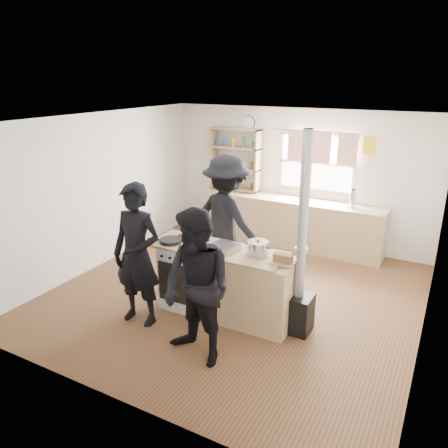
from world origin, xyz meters
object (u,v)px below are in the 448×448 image
(thermos, at_px, (352,199))
(flue_heater, at_px, (299,283))
(bread_board, at_px, (283,259))
(cooking_island, at_px, (226,283))
(skillet_greens, at_px, (171,241))
(person_near_left, at_px, (137,255))
(stockpot_counter, at_px, (258,248))
(roast_tray, at_px, (224,247))
(stockpot_stove, at_px, (199,233))
(person_near_right, at_px, (197,288))
(person_far, at_px, (227,220))

(thermos, distance_m, flue_heater, 2.72)
(thermos, xyz_separation_m, bread_board, (-0.17, -2.82, -0.07))
(cooking_island, distance_m, skillet_greens, 0.93)
(flue_heater, distance_m, person_near_left, 2.03)
(stockpot_counter, distance_m, person_near_left, 1.51)
(roast_tray, bearing_deg, stockpot_counter, 7.49)
(cooking_island, distance_m, bread_board, 0.94)
(stockpot_stove, xyz_separation_m, person_near_left, (-0.39, -0.85, -0.09))
(bread_board, bearing_deg, flue_heater, 37.48)
(bread_board, height_order, flue_heater, flue_heater)
(bread_board, xyz_separation_m, person_near_right, (-0.61, -0.95, -0.10))
(skillet_greens, relative_size, person_near_right, 0.21)
(person_near_right, bearing_deg, cooking_island, 115.37)
(cooking_island, bearing_deg, stockpot_counter, 6.68)
(skillet_greens, relative_size, roast_tray, 1.00)
(thermos, xyz_separation_m, stockpot_counter, (-0.54, -2.72, -0.04))
(flue_heater, height_order, person_near_right, flue_heater)
(bread_board, distance_m, person_far, 1.63)
(stockpot_counter, xyz_separation_m, flue_heater, (0.54, 0.03, -0.37))
(stockpot_counter, bearing_deg, person_near_left, -152.08)
(stockpot_stove, distance_m, person_near_right, 1.39)
(stockpot_stove, distance_m, bread_board, 1.33)
(skillet_greens, height_order, stockpot_counter, stockpot_counter)
(skillet_greens, bearing_deg, person_far, 75.40)
(skillet_greens, bearing_deg, bread_board, 2.75)
(person_near_left, bearing_deg, person_near_right, -20.61)
(bread_board, height_order, person_near_right, person_near_right)
(flue_heater, bearing_deg, person_far, 149.09)
(roast_tray, bearing_deg, bread_board, -2.86)
(stockpot_counter, relative_size, person_far, 0.13)
(roast_tray, bearing_deg, thermos, 70.61)
(roast_tray, relative_size, person_near_right, 0.21)
(skillet_greens, height_order, bread_board, bread_board)
(cooking_island, height_order, bread_board, bread_board)
(thermos, height_order, flue_heater, flue_heater)
(thermos, relative_size, bread_board, 1.08)
(stockpot_stove, distance_m, stockpot_counter, 0.95)
(thermos, distance_m, skillet_greens, 3.37)
(bread_board, distance_m, person_near_right, 1.13)
(bread_board, bearing_deg, person_near_left, -160.39)
(thermos, relative_size, stockpot_stove, 1.39)
(stockpot_stove, bearing_deg, person_far, 87.68)
(cooking_island, relative_size, flue_heater, 0.79)
(stockpot_counter, bearing_deg, bread_board, -14.89)
(person_near_left, xyz_separation_m, person_far, (0.42, 1.61, 0.06))
(thermos, height_order, person_far, person_far)
(stockpot_stove, height_order, person_near_right, person_near_right)
(stockpot_stove, height_order, flue_heater, flue_heater)
(cooking_island, distance_m, stockpot_stove, 0.78)
(stockpot_counter, distance_m, bread_board, 0.39)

